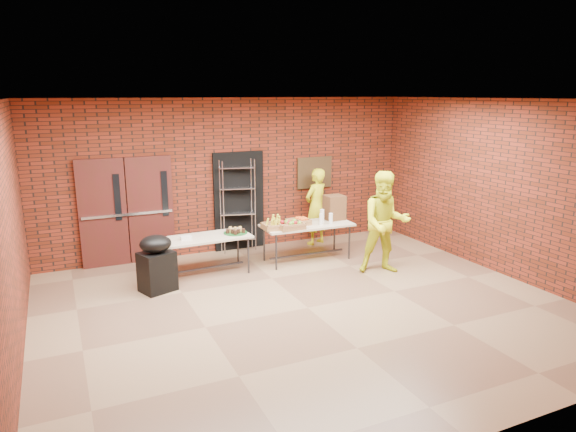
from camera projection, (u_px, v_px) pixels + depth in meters
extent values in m
cube|color=brown|center=(308.00, 309.00, 8.06)|extent=(8.00, 7.00, 0.04)
cube|color=silver|center=(310.00, 98.00, 7.31)|extent=(8.00, 7.00, 0.04)
cube|color=maroon|center=(233.00, 175.00, 10.79)|extent=(8.00, 0.04, 3.20)
cube|color=maroon|center=(488.00, 287.00, 4.57)|extent=(8.00, 0.04, 3.20)
cube|color=maroon|center=(5.00, 240.00, 6.05)|extent=(0.04, 7.00, 3.20)
cube|color=maroon|center=(506.00, 188.00, 9.32)|extent=(0.04, 7.00, 3.20)
cube|color=#431313|center=(103.00, 214.00, 9.77)|extent=(0.88, 0.08, 2.10)
cube|color=#431313|center=(151.00, 209.00, 10.14)|extent=(0.88, 0.08, 2.10)
cube|color=black|center=(117.00, 197.00, 9.77)|extent=(0.12, 0.02, 0.90)
cube|color=black|center=(165.00, 194.00, 10.14)|extent=(0.12, 0.02, 0.90)
cube|color=#ABAAB1|center=(128.00, 214.00, 9.92)|extent=(1.70, 0.04, 0.05)
cube|color=black|center=(239.00, 201.00, 10.91)|extent=(1.10, 0.06, 2.10)
cube|color=#442E1B|center=(314.00, 172.00, 11.52)|extent=(0.85, 0.04, 0.70)
cube|color=#C3B295|center=(203.00, 238.00, 9.39)|extent=(1.78, 0.80, 0.04)
cube|color=#302F35|center=(204.00, 268.00, 9.53)|extent=(1.56, 0.10, 0.03)
cylinder|color=#302F35|center=(158.00, 258.00, 9.42)|extent=(0.03, 0.03, 0.68)
cylinder|color=#302F35|center=(238.00, 247.00, 10.05)|extent=(0.03, 0.03, 0.68)
cylinder|color=#302F35|center=(164.00, 267.00, 8.90)|extent=(0.03, 0.03, 0.68)
cylinder|color=#302F35|center=(248.00, 256.00, 9.53)|extent=(0.03, 0.03, 0.68)
cube|color=#C3B295|center=(307.00, 225.00, 10.21)|extent=(1.84, 0.81, 0.04)
cube|color=#302F35|center=(307.00, 254.00, 10.35)|extent=(1.61, 0.09, 0.03)
cylinder|color=#302F35|center=(264.00, 244.00, 10.24)|extent=(0.04, 0.04, 0.70)
cylinder|color=#302F35|center=(334.00, 235.00, 10.89)|extent=(0.04, 0.04, 0.70)
cylinder|color=#302F35|center=(276.00, 252.00, 9.71)|extent=(0.04, 0.04, 0.70)
cylinder|color=#302F35|center=(349.00, 242.00, 10.36)|extent=(0.04, 0.04, 0.70)
cube|color=#AB7645|center=(275.00, 227.00, 9.85)|extent=(0.46, 0.36, 0.07)
cube|color=#AB7645|center=(298.00, 223.00, 10.17)|extent=(0.44, 0.34, 0.07)
cube|color=#AB7645|center=(291.00, 227.00, 9.87)|extent=(0.49, 0.38, 0.08)
cylinder|color=#15511F|center=(235.00, 233.00, 9.64)|extent=(0.45, 0.45, 0.02)
cube|color=white|center=(186.00, 238.00, 9.22)|extent=(0.19, 0.13, 0.06)
cube|color=brown|center=(334.00, 207.00, 10.54)|extent=(0.38, 0.34, 0.50)
cylinder|color=white|center=(321.00, 219.00, 10.15)|extent=(0.07, 0.07, 0.22)
cylinder|color=white|center=(331.00, 219.00, 10.19)|extent=(0.07, 0.07, 0.22)
cylinder|color=white|center=(322.00, 216.00, 10.37)|extent=(0.09, 0.09, 0.26)
cube|color=black|center=(157.00, 272.00, 8.68)|extent=(0.66, 0.60, 0.69)
ellipsoid|color=black|center=(155.00, 244.00, 8.57)|extent=(0.65, 0.61, 0.29)
imported|color=yellow|center=(316.00, 207.00, 11.32)|extent=(0.72, 0.61, 1.70)
imported|color=yellow|center=(385.00, 223.00, 9.47)|extent=(1.13, 1.01, 1.91)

